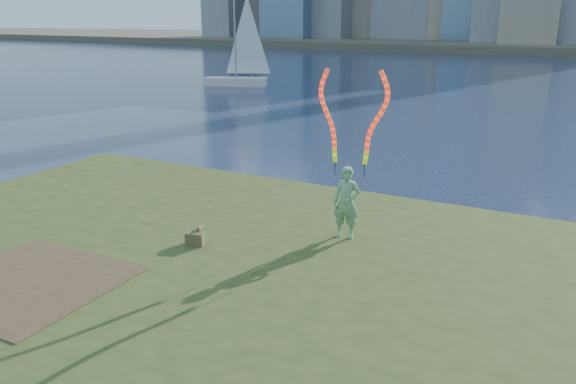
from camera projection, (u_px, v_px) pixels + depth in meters
The scene contains 7 objects.
ground at pixel (225, 277), 12.40m from camera, with size 320.00×320.00×0.00m, color #1A2843.
grassy_knoll at pixel (155, 310), 10.36m from camera, with size 20.00×18.00×0.80m.
dirt_patch at pixel (28, 282), 10.42m from camera, with size 3.20×3.00×0.02m, color #47331E.
far_shore at pixel (546, 45), 92.40m from camera, with size 320.00×40.00×1.20m, color #4E4939.
woman_with_ribbons at pixel (348, 176), 12.14m from camera, with size 2.02×0.53×4.00m.
canvas_bag at pixel (196, 238), 12.12m from camera, with size 0.44×0.49×0.36m.
sailboat at pixel (239, 68), 44.78m from camera, with size 5.18×3.36×7.98m.
Camera 1 is at (6.45, -9.31, 5.57)m, focal length 35.00 mm.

